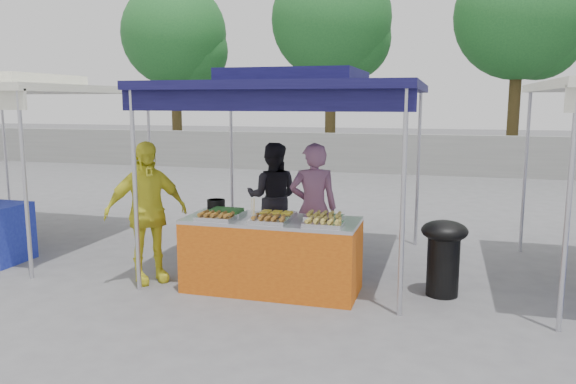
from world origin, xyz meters
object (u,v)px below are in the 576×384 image
(vendor_woman, at_px, (313,208))
(customer_person, at_px, (146,212))
(cooking_pot, at_px, (216,205))
(helper_man, at_px, (273,197))
(wok_burner, at_px, (444,251))
(vendor_table, at_px, (272,255))

(vendor_woman, distance_m, customer_person, 2.06)
(cooking_pot, bearing_deg, helper_man, 77.89)
(cooking_pot, bearing_deg, wok_burner, 0.75)
(cooking_pot, xyz_separation_m, customer_person, (-0.73, -0.41, -0.06))
(vendor_table, distance_m, cooking_pot, 1.00)
(vendor_woman, xyz_separation_m, customer_person, (-1.85, -0.92, 0.02))
(wok_burner, bearing_deg, helper_man, 156.79)
(helper_man, xyz_separation_m, customer_person, (-1.03, -1.81, 0.06))
(helper_man, bearing_deg, customer_person, 51.41)
(vendor_woman, xyz_separation_m, helper_man, (-0.82, 0.89, -0.04))
(vendor_table, height_order, cooking_pot, cooking_pot)
(vendor_table, height_order, customer_person, customer_person)
(vendor_table, relative_size, customer_person, 1.17)
(wok_burner, height_order, vendor_woman, vendor_woman)
(cooking_pot, relative_size, helper_man, 0.14)
(vendor_table, bearing_deg, customer_person, -176.57)
(cooking_pot, bearing_deg, customer_person, -150.50)
(vendor_woman, distance_m, helper_man, 1.21)
(vendor_table, height_order, helper_man, helper_man)
(vendor_woman, relative_size, customer_person, 0.97)
(helper_man, relative_size, customer_person, 0.93)
(vendor_woman, bearing_deg, vendor_table, 53.47)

